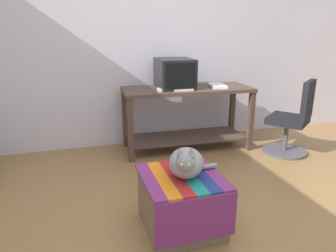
# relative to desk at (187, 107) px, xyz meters

# --- Properties ---
(ground_plane) EXTENTS (14.00, 14.00, 0.00)m
(ground_plane) POSITION_rel_desk_xyz_m (-0.55, -1.60, -0.52)
(ground_plane) COLOR olive
(back_wall) EXTENTS (8.00, 0.10, 2.60)m
(back_wall) POSITION_rel_desk_xyz_m (-0.55, 0.45, 0.78)
(back_wall) COLOR silver
(back_wall) RESTS_ON ground_plane
(desk) EXTENTS (1.56, 0.66, 0.76)m
(desk) POSITION_rel_desk_xyz_m (0.00, 0.00, 0.00)
(desk) COLOR #4C382D
(desk) RESTS_ON ground_plane
(tv_monitor) EXTENTS (0.43, 0.52, 0.34)m
(tv_monitor) POSITION_rel_desk_xyz_m (-0.15, 0.04, 0.41)
(tv_monitor) COLOR black
(tv_monitor) RESTS_ON desk
(keyboard) EXTENTS (0.42, 0.20, 0.02)m
(keyboard) POSITION_rel_desk_xyz_m (-0.19, -0.12, 0.25)
(keyboard) COLOR beige
(keyboard) RESTS_ON desk
(book) EXTENTS (0.23, 0.33, 0.03)m
(book) POSITION_rel_desk_xyz_m (0.36, -0.06, 0.26)
(book) COLOR white
(book) RESTS_ON desk
(ottoman_with_blanket) EXTENTS (0.57, 0.60, 0.42)m
(ottoman_with_blanket) POSITION_rel_desk_xyz_m (-0.61, -1.54, -0.31)
(ottoman_with_blanket) COLOR #7A664C
(ottoman_with_blanket) RESTS_ON ground_plane
(cat) EXTENTS (0.44, 0.40, 0.27)m
(cat) POSITION_rel_desk_xyz_m (-0.58, -1.55, 0.00)
(cat) COLOR gray
(cat) RESTS_ON ottoman_with_blanket
(office_chair) EXTENTS (0.59, 0.59, 0.89)m
(office_chair) POSITION_rel_desk_xyz_m (1.12, -0.54, -0.14)
(office_chair) COLOR #4C4C51
(office_chair) RESTS_ON ground_plane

